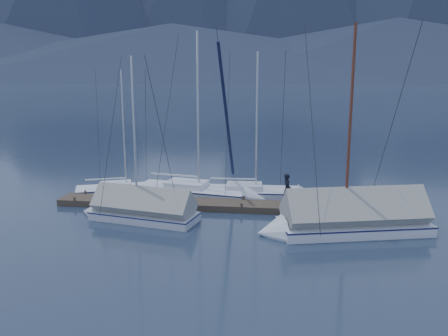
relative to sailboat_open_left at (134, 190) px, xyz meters
The scene contains 9 objects.
ground 7.46m from the sailboat_open_left, 38.58° to the right, with size 1000.00×1000.00×0.00m, color #162133.
dock 6.40m from the sailboat_open_left, 24.46° to the right, with size 18.00×1.50×0.54m.
mooring_posts 5.96m from the sailboat_open_left, 26.45° to the right, with size 15.12×1.52×0.35m.
sailboat_open_left is the anchor object (origin of this frame).
sailboat_open_mid 4.63m from the sailboat_open_left, ahead, with size 7.97×3.66×10.19m.
sailboat_open_right 7.82m from the sailboat_open_left, ahead, with size 6.88×2.93×9.01m.
sailboat_covered_near 12.86m from the sailboat_open_left, 25.80° to the right, with size 8.19×4.24×10.20m.
sailboat_covered_far 5.28m from the sailboat_open_left, 70.90° to the right, with size 6.42×3.09×8.66m.
person 9.58m from the sailboat_open_left, 16.65° to the right, with size 0.61×0.40×1.67m, color black.
Camera 1 is at (3.13, -21.91, 7.42)m, focal length 38.00 mm.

